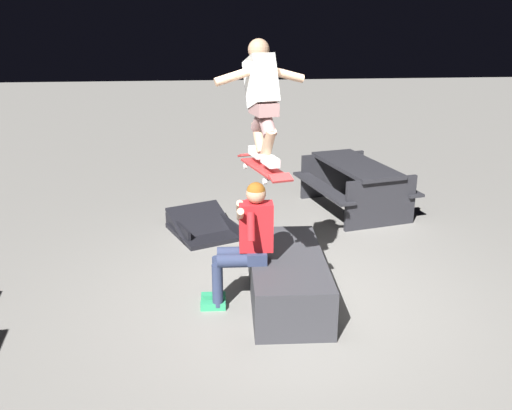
# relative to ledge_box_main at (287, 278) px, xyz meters

# --- Properties ---
(ground_plane) EXTENTS (40.00, 40.00, 0.00)m
(ground_plane) POSITION_rel_ledge_box_main_xyz_m (-0.01, -0.04, -0.25)
(ground_plane) COLOR gray
(ledge_box_main) EXTENTS (1.74, 0.83, 0.50)m
(ledge_box_main) POSITION_rel_ledge_box_main_xyz_m (0.00, 0.00, 0.00)
(ledge_box_main) COLOR #38383D
(ledge_box_main) RESTS_ON ground
(person_sitting_on_ledge) EXTENTS (0.59, 0.76, 1.34)m
(person_sitting_on_ledge) POSITION_rel_ledge_box_main_xyz_m (-0.06, 0.44, 0.50)
(person_sitting_on_ledge) COLOR #2D3856
(person_sitting_on_ledge) RESTS_ON ground
(skateboard) EXTENTS (1.04, 0.45, 0.13)m
(skateboard) POSITION_rel_ledge_box_main_xyz_m (-0.12, 0.27, 1.25)
(skateboard) COLOR #B72D2D
(skater_airborne) EXTENTS (0.64, 0.88, 1.12)m
(skater_airborne) POSITION_rel_ledge_box_main_xyz_m (-0.06, 0.28, 1.94)
(skater_airborne) COLOR white
(kicker_ramp) EXTENTS (1.20, 1.10, 0.39)m
(kicker_ramp) POSITION_rel_ledge_box_main_xyz_m (1.97, 0.87, -0.19)
(kicker_ramp) COLOR black
(kicker_ramp) RESTS_ON ground
(picnic_table_back) EXTENTS (1.97, 1.70, 0.75)m
(picnic_table_back) POSITION_rel_ledge_box_main_xyz_m (2.75, -1.44, 0.25)
(picnic_table_back) COLOR #28282D
(picnic_table_back) RESTS_ON ground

